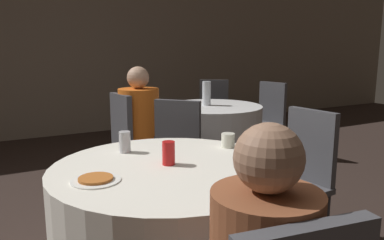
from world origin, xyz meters
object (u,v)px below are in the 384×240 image
Objects in this scene: pizza_plate_near at (96,179)px; soda_can_silver at (125,142)px; chair_far_southwest at (181,145)px; chair_far_northeast at (214,110)px; person_orange_shirt at (145,127)px; chair_far_east at (268,114)px; table_near at (171,233)px; bottle_far at (207,93)px; soda_can_red at (169,153)px; chair_near_east at (302,168)px; chair_far_west at (130,135)px; table_far at (212,140)px.

soda_can_silver is (0.27, 0.40, 0.05)m from pizza_plate_near.
chair_far_southwest reaches higher than soda_can_silver.
pizza_plate_near is at bearing 82.03° from chair_far_northeast.
chair_far_southwest is at bearing 3.98° from person_orange_shirt.
person_orange_shirt is at bearing 87.10° from chair_far_east.
table_near is 5.41× the size of pizza_plate_near.
person_orange_shirt reaches higher than chair_far_northeast.
person_orange_shirt reaches higher than bottle_far.
chair_far_east reaches higher than soda_can_red.
chair_far_east is at bearing 40.29° from table_near.
soda_can_red is at bearing -73.03° from chair_far_southwest.
chair_near_east and chair_far_northeast have the same top height.
bottle_far reaches higher than chair_far_west.
table_far is 2.42m from pizza_plate_near.
soda_can_red is at bearing 86.84° from chair_far_northeast.
pizza_plate_near is (-2.60, -1.92, 0.20)m from chair_far_east.
soda_can_silver is (-0.60, -1.24, 0.20)m from person_orange_shirt.
chair_near_east is 1.05m from soda_can_red.
bottle_far is (0.21, 1.62, 0.32)m from chair_near_east.
chair_far_west is 0.17m from person_orange_shirt.
chair_far_southwest is 3.69× the size of bottle_far.
chair_near_east is 1.00× the size of chair_far_west.
pizza_plate_near is (-0.39, -0.05, 0.38)m from table_near.
chair_far_southwest is 4.14× the size of pizza_plate_near.
soda_can_silver is (-0.45, -1.22, 0.26)m from chair_far_west.
chair_near_east and chair_far_southwest have the same top height.
chair_far_southwest reaches higher than table_near.
table_far is 2.13m from soda_can_red.
soda_can_silver is (-0.12, 0.35, 0.43)m from table_near.
person_orange_shirt is (-1.31, -0.87, 0.06)m from chair_far_northeast.
person_orange_shirt is 1.87m from pizza_plate_near.
table_near is at bearing -22.56° from person_orange_shirt.
table_near is 2.90m from chair_far_east.
table_near is 2.10m from table_far.
chair_near_east is 7.66× the size of soda_can_red.
soda_can_silver is (-1.14, 0.26, 0.26)m from chair_near_east.
pizza_plate_near is 0.40m from soda_can_red.
chair_near_east is at bearing -17.61° from chair_far_southwest.
soda_can_silver is (-2.32, -1.52, 0.26)m from chair_far_east.
table_far is 4.72× the size of pizza_plate_near.
person_orange_shirt reaches higher than soda_can_silver.
chair_far_northeast is at bearing 54.00° from table_near.
chair_near_east is 4.14× the size of pizza_plate_near.
bottle_far reaches higher than chair_near_east.
chair_far_west is 0.79× the size of person_orange_shirt.
table_far is 0.97m from chair_far_east.
chair_far_southwest is at bearing 83.03° from chair_far_northeast.
table_near is 9.99× the size of soda_can_red.
chair_far_west is at bearing 78.16° from table_near.
table_near and table_far have the same top height.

